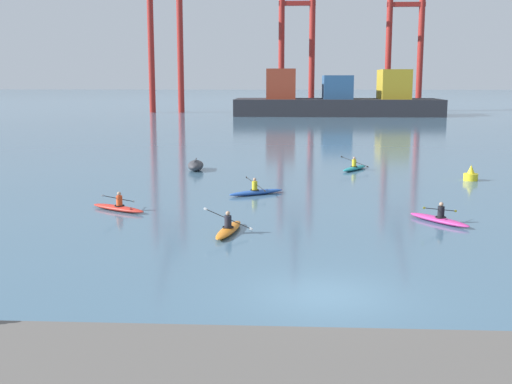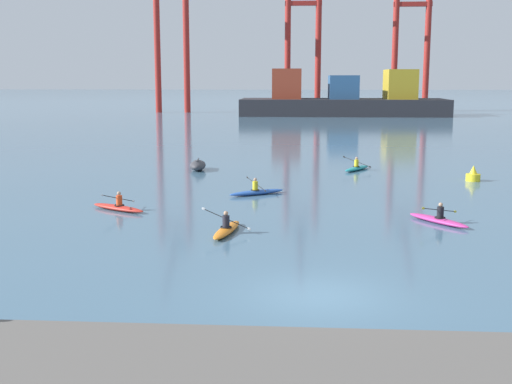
% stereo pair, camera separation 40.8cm
% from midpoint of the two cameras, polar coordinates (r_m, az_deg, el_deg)
% --- Properties ---
extents(ground_plane, '(800.00, 800.00, 0.00)m').
position_cam_midpoint_polar(ground_plane, '(19.52, 5.49, -9.10)').
color(ground_plane, '#476B84').
extents(container_barge, '(36.38, 11.64, 8.22)m').
position_cam_midpoint_polar(container_barge, '(117.47, 7.06, 8.08)').
color(container_barge, '#28282D').
rests_on(container_barge, ground).
extents(gantry_crane_west, '(6.87, 17.66, 34.19)m').
position_cam_midpoint_polar(gantry_crane_west, '(128.34, -8.17, 14.90)').
color(gantry_crane_west, maroon).
rests_on(gantry_crane_west, ground).
extents(gantry_crane_west_mid, '(7.33, 18.24, 33.31)m').
position_cam_midpoint_polar(gantry_crane_west_mid, '(132.83, 3.55, 14.49)').
color(gantry_crane_west_mid, maroon).
rests_on(gantry_crane_west_mid, ground).
extents(gantry_crane_east_mid, '(7.51, 16.45, 32.31)m').
position_cam_midpoint_polar(gantry_crane_east_mid, '(134.90, 12.99, 14.02)').
color(gantry_crane_east_mid, maroon).
rests_on(gantry_crane_east_mid, ground).
extents(capsized_dinghy, '(1.31, 2.68, 0.76)m').
position_cam_midpoint_polar(capsized_dinghy, '(45.91, -5.61, 2.36)').
color(capsized_dinghy, '#38383D').
rests_on(capsized_dinghy, ground).
extents(channel_buoy, '(0.90, 0.90, 1.00)m').
position_cam_midpoint_polar(channel_buoy, '(43.18, 18.19, 1.44)').
color(channel_buoy, yellow).
rests_on(channel_buoy, ground).
extents(kayak_magenta, '(2.48, 3.11, 0.95)m').
position_cam_midpoint_polar(kayak_magenta, '(30.06, 15.50, -2.31)').
color(kayak_magenta, '#C13384').
rests_on(kayak_magenta, ground).
extents(kayak_teal, '(2.29, 3.21, 0.96)m').
position_cam_midpoint_polar(kayak_teal, '(46.32, 8.45, 2.14)').
color(kayak_teal, teal).
rests_on(kayak_teal, ground).
extents(kayak_orange, '(2.14, 3.45, 1.07)m').
position_cam_midpoint_polar(kayak_orange, '(27.07, -2.87, -3.28)').
color(kayak_orange, orange).
rests_on(kayak_orange, ground).
extents(kayak_red, '(3.22, 2.27, 0.99)m').
position_cam_midpoint_polar(kayak_red, '(32.34, -12.43, -1.33)').
color(kayak_red, red).
rests_on(kayak_red, ground).
extents(kayak_blue, '(3.18, 2.36, 0.95)m').
position_cam_midpoint_polar(kayak_blue, '(36.00, -0.32, 0.04)').
color(kayak_blue, '#2856B2').
rests_on(kayak_blue, ground).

